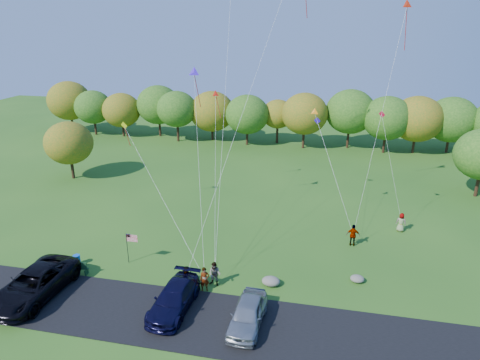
{
  "coord_description": "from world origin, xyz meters",
  "views": [
    {
      "loc": [
        7.85,
        -25.36,
        18.0
      ],
      "look_at": [
        1.19,
        6.0,
        5.97
      ],
      "focal_mm": 32.0,
      "sensor_mm": 36.0,
      "label": 1
    }
  ],
  "objects_px": {
    "flyer_b": "(215,274)",
    "park_bench": "(75,267)",
    "minivan_navy": "(174,299)",
    "flyer_e": "(401,222)",
    "flyer_c": "(187,277)",
    "minivan_dark": "(34,284)",
    "flyer_d": "(353,235)",
    "flyer_a": "(205,279)",
    "trash_barrel": "(77,260)",
    "minivan_silver": "(248,314)"
  },
  "relations": [
    {
      "from": "flyer_b",
      "to": "park_bench",
      "type": "distance_m",
      "value": 10.69
    },
    {
      "from": "flyer_c",
      "to": "flyer_d",
      "type": "relative_size",
      "value": 0.84
    },
    {
      "from": "flyer_c",
      "to": "minivan_navy",
      "type": "bearing_deg",
      "value": 133.67
    },
    {
      "from": "flyer_a",
      "to": "trash_barrel",
      "type": "height_order",
      "value": "flyer_a"
    },
    {
      "from": "flyer_e",
      "to": "flyer_c",
      "type": "bearing_deg",
      "value": 52.92
    },
    {
      "from": "flyer_b",
      "to": "flyer_e",
      "type": "distance_m",
      "value": 18.4
    },
    {
      "from": "flyer_b",
      "to": "flyer_d",
      "type": "height_order",
      "value": "flyer_d"
    },
    {
      "from": "minivan_silver",
      "to": "park_bench",
      "type": "xyz_separation_m",
      "value": [
        -13.79,
        3.0,
        -0.3
      ]
    },
    {
      "from": "flyer_c",
      "to": "flyer_e",
      "type": "height_order",
      "value": "flyer_e"
    },
    {
      "from": "flyer_c",
      "to": "trash_barrel",
      "type": "relative_size",
      "value": 2.0
    },
    {
      "from": "flyer_b",
      "to": "flyer_c",
      "type": "bearing_deg",
      "value": -155.05
    },
    {
      "from": "flyer_b",
      "to": "trash_barrel",
      "type": "relative_size",
      "value": 2.29
    },
    {
      "from": "minivan_navy",
      "to": "flyer_b",
      "type": "xyz_separation_m",
      "value": [
        1.89,
        3.26,
        0.06
      ]
    },
    {
      "from": "park_bench",
      "to": "flyer_c",
      "type": "bearing_deg",
      "value": -5.04
    },
    {
      "from": "minivan_dark",
      "to": "flyer_d",
      "type": "relative_size",
      "value": 3.57
    },
    {
      "from": "minivan_silver",
      "to": "flyer_d",
      "type": "relative_size",
      "value": 2.48
    },
    {
      "from": "minivan_dark",
      "to": "flyer_b",
      "type": "relative_size",
      "value": 3.74
    },
    {
      "from": "flyer_e",
      "to": "minivan_silver",
      "type": "bearing_deg",
      "value": 70.11
    },
    {
      "from": "flyer_a",
      "to": "trash_barrel",
      "type": "relative_size",
      "value": 2.27
    },
    {
      "from": "flyer_d",
      "to": "flyer_a",
      "type": "bearing_deg",
      "value": 43.14
    },
    {
      "from": "flyer_e",
      "to": "park_bench",
      "type": "height_order",
      "value": "flyer_e"
    },
    {
      "from": "trash_barrel",
      "to": "park_bench",
      "type": "bearing_deg",
      "value": -62.31
    },
    {
      "from": "minivan_dark",
      "to": "minivan_navy",
      "type": "bearing_deg",
      "value": 6.47
    },
    {
      "from": "minivan_dark",
      "to": "minivan_silver",
      "type": "distance_m",
      "value": 14.89
    },
    {
      "from": "flyer_e",
      "to": "minivan_navy",
      "type": "bearing_deg",
      "value": 58.57
    },
    {
      "from": "minivan_dark",
      "to": "trash_barrel",
      "type": "bearing_deg",
      "value": 86.92
    },
    {
      "from": "flyer_e",
      "to": "trash_barrel",
      "type": "xyz_separation_m",
      "value": [
        -25.55,
        -11.19,
        -0.48
      ]
    },
    {
      "from": "minivan_dark",
      "to": "flyer_b",
      "type": "xyz_separation_m",
      "value": [
        11.76,
        3.91,
        -0.1
      ]
    },
    {
      "from": "flyer_d",
      "to": "trash_barrel",
      "type": "height_order",
      "value": "flyer_d"
    },
    {
      "from": "flyer_a",
      "to": "flyer_e",
      "type": "relative_size",
      "value": 1.04
    },
    {
      "from": "flyer_d",
      "to": "flyer_e",
      "type": "xyz_separation_m",
      "value": [
        4.33,
        3.61,
        -0.09
      ]
    },
    {
      "from": "flyer_b",
      "to": "trash_barrel",
      "type": "height_order",
      "value": "flyer_b"
    },
    {
      "from": "minivan_dark",
      "to": "flyer_c",
      "type": "distance_m",
      "value": 10.38
    },
    {
      "from": "flyer_a",
      "to": "park_bench",
      "type": "height_order",
      "value": "flyer_a"
    },
    {
      "from": "flyer_d",
      "to": "park_bench",
      "type": "xyz_separation_m",
      "value": [
        -20.56,
        -8.84,
        -0.39
      ]
    },
    {
      "from": "minivan_dark",
      "to": "trash_barrel",
      "type": "distance_m",
      "value": 4.44
    },
    {
      "from": "minivan_navy",
      "to": "flyer_e",
      "type": "relative_size",
      "value": 3.13
    },
    {
      "from": "flyer_c",
      "to": "park_bench",
      "type": "bearing_deg",
      "value": 44.31
    },
    {
      "from": "flyer_a",
      "to": "flyer_b",
      "type": "bearing_deg",
      "value": 32.38
    },
    {
      "from": "flyer_a",
      "to": "flyer_e",
      "type": "distance_m",
      "value": 19.31
    },
    {
      "from": "minivan_dark",
      "to": "flyer_d",
      "type": "distance_m",
      "value": 24.74
    },
    {
      "from": "trash_barrel",
      "to": "minivan_navy",
      "type": "bearing_deg",
      "value": -21.56
    },
    {
      "from": "minivan_dark",
      "to": "trash_barrel",
      "type": "xyz_separation_m",
      "value": [
        0.44,
        4.38,
        -0.62
      ]
    },
    {
      "from": "minivan_silver",
      "to": "flyer_b",
      "type": "distance_m",
      "value": 4.92
    },
    {
      "from": "minivan_navy",
      "to": "flyer_d",
      "type": "distance_m",
      "value": 16.34
    },
    {
      "from": "minivan_navy",
      "to": "trash_barrel",
      "type": "xyz_separation_m",
      "value": [
        -9.42,
        3.72,
        -0.46
      ]
    },
    {
      "from": "park_bench",
      "to": "trash_barrel",
      "type": "height_order",
      "value": "park_bench"
    },
    {
      "from": "minivan_navy",
      "to": "flyer_c",
      "type": "relative_size",
      "value": 3.4
    },
    {
      "from": "flyer_b",
      "to": "flyer_d",
      "type": "xyz_separation_m",
      "value": [
        9.91,
        8.05,
        0.04
      ]
    },
    {
      "from": "park_bench",
      "to": "flyer_d",
      "type": "bearing_deg",
      "value": 16.81
    }
  ]
}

